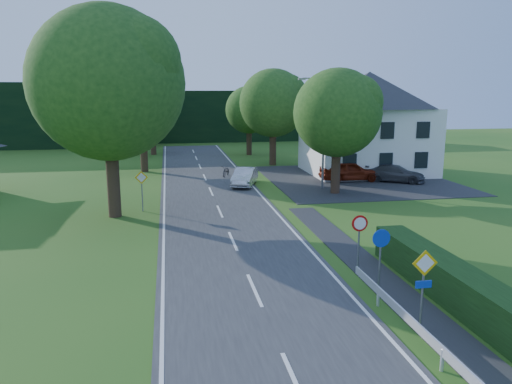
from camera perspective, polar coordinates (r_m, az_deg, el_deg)
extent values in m
cube|color=#333235|center=(25.79, -3.24, -4.35)|extent=(7.00, 80.00, 0.04)
cube|color=#27282A|center=(41.08, 11.38, 1.44)|extent=(14.00, 16.00, 0.04)
cube|color=white|center=(25.63, -10.49, -4.58)|extent=(0.12, 80.00, 0.01)
cube|color=white|center=(26.35, 3.81, -3.96)|extent=(0.12, 80.00, 0.01)
cube|color=black|center=(71.56, -1.28, 8.71)|extent=(30.00, 5.00, 7.00)
cube|color=white|center=(44.21, 12.54, 5.74)|extent=(10.00, 8.00, 5.60)
pyramid|color=#232427|center=(44.00, 12.78, 11.31)|extent=(10.60, 8.40, 3.00)
cylinder|color=slate|center=(36.50, 7.74, 6.62)|extent=(0.16, 0.16, 8.00)
cylinder|color=slate|center=(36.14, 6.67, 12.79)|extent=(1.70, 0.10, 0.10)
cube|color=slate|center=(35.89, 5.26, 12.75)|extent=(0.50, 0.18, 0.12)
cylinder|color=slate|center=(15.68, 18.46, -11.12)|extent=(0.07, 0.07, 2.40)
cube|color=yellow|center=(15.31, 18.75, -7.70)|extent=(0.78, 0.04, 0.78)
cube|color=white|center=(15.31, 18.75, -7.70)|extent=(0.57, 0.05, 0.57)
cube|color=#0C39BF|center=(15.53, 18.59, -9.97)|extent=(0.50, 0.04, 0.22)
cylinder|color=slate|center=(18.22, 13.95, -7.98)|extent=(0.07, 0.07, 2.20)
cylinder|color=#0C39BF|center=(17.90, 14.14, -5.14)|extent=(0.64, 0.04, 0.64)
cylinder|color=slate|center=(19.96, 11.63, -6.14)|extent=(0.07, 0.07, 2.20)
cylinder|color=red|center=(19.67, 11.77, -3.52)|extent=(0.64, 0.04, 0.64)
cylinder|color=white|center=(19.65, 11.80, -3.54)|extent=(0.48, 0.04, 0.48)
cylinder|color=slate|center=(30.28, -12.89, -0.13)|extent=(0.07, 0.07, 2.20)
cube|color=yellow|center=(30.08, -12.97, 1.63)|extent=(0.78, 0.04, 0.78)
cube|color=white|center=(30.08, -12.97, 1.63)|extent=(0.57, 0.05, 0.57)
imported|color=silver|center=(37.42, -1.30, 1.77)|extent=(2.68, 4.34, 1.35)
imported|color=black|center=(41.57, -3.44, 2.41)|extent=(1.17, 1.79, 0.89)
imported|color=maroon|center=(40.06, 10.63, 2.41)|extent=(4.76, 2.00, 1.61)
imported|color=#48484C|center=(40.54, 15.65, 2.06)|extent=(4.75, 3.92, 1.30)
imported|color=#A8A7AE|center=(43.81, 16.75, 2.69)|extent=(5.02, 3.01, 1.30)
imported|color=#B30E10|center=(42.53, 11.90, 3.07)|extent=(2.60, 2.63, 1.88)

